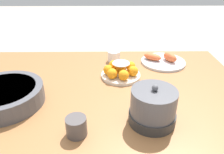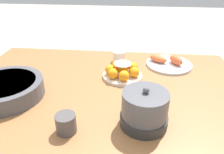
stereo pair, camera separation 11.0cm
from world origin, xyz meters
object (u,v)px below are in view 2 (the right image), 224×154
Objects in this scene: seafood_platter at (168,63)px; warming_pot at (144,109)px; cake_plate at (122,71)px; dining_table at (101,105)px; serving_bowl at (6,89)px; cup_far at (66,123)px; cup_near at (119,56)px.

seafood_platter is 0.57m from warming_pot.
dining_table is at bearing 58.60° from cake_plate.
seafood_platter is at bearing -137.47° from dining_table.
warming_pot reaches higher than serving_bowl.
cup_far reaches higher than dining_table.
dining_table is 7.88× the size of warming_pot.
serving_bowl is 1.26× the size of seafood_platter.
warming_pot reaches higher than seafood_platter.
cake_plate reaches higher than serving_bowl.
cup_far is at bearing 149.62° from serving_bowl.
cup_far is at bearing 67.87° from cake_plate.
dining_table is 19.38× the size of cup_near.
serving_bowl is 4.44× the size of cup_far.
serving_bowl is at bearing 42.55° from cup_near.
dining_table is 5.40× the size of seafood_platter.
seafood_platter is at bearing -152.06° from serving_bowl.
serving_bowl reaches higher than cup_far.
cake_plate is 2.85× the size of cup_near.
cup_near is 0.41× the size of warming_pot.
seafood_platter is 0.76m from cup_far.
serving_bowl is 1.84× the size of warming_pot.
warming_pot is (-0.10, 0.37, 0.04)m from cake_plate.
dining_table is 0.50m from seafood_platter.
seafood_platter is at bearing -125.84° from cup_far.
cup_far is at bearing 13.57° from warming_pot.
dining_table is 0.38m from cup_near.
seafood_platter is (-0.26, -0.17, -0.02)m from cake_plate.
cake_plate is 0.48m from cup_far.
cake_plate is at bearing 33.30° from seafood_platter.
dining_table is 0.32m from cup_far.
cup_near is 0.60m from warming_pot.
serving_bowl is at bearing 24.98° from cake_plate.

